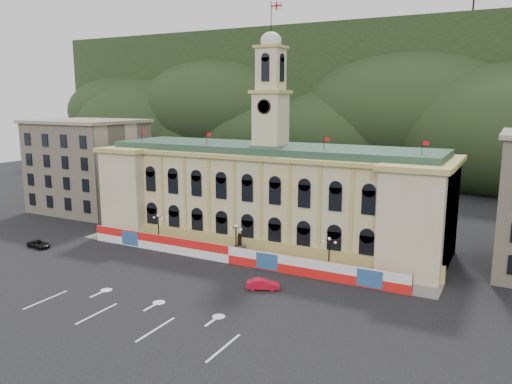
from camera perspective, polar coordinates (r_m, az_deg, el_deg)
The scene contains 13 objects.
ground at distance 59.40m, azimuth -10.73°, elevation -12.13°, with size 260.00×260.00×0.00m, color black.
lane_markings at distance 55.93m, azimuth -14.01°, elevation -13.75°, with size 26.00×10.00×0.02m, color white, non-canonical shape.
hill_ridge at distance 168.12m, azimuth 16.18°, elevation 9.09°, with size 230.00×80.00×64.00m.
city_hall at distance 79.65m, azimuth 1.52°, elevation -0.19°, with size 56.20×17.60×37.10m.
side_building_left at distance 107.74m, azimuth -18.62°, elevation 2.90°, with size 21.00×17.00×18.60m.
hoarding_fence at distance 70.54m, azimuth -3.04°, elevation -7.16°, with size 50.00×0.44×2.50m.
pavement at distance 73.13m, azimuth -1.99°, elevation -7.47°, with size 56.00×5.50×0.16m, color slate.
statue at distance 73.00m, azimuth -1.89°, elevation -6.59°, with size 1.40×1.40×3.72m.
lamp_left at distance 79.37m, azimuth -11.10°, elevation -3.96°, with size 1.96×0.44×5.15m.
lamp_center at distance 71.63m, azimuth -2.30°, elevation -5.36°, with size 1.96×0.44×5.15m.
lamp_right at distance 66.00m, azimuth 8.35°, elevation -6.87°, with size 1.96×0.44×5.15m.
red_sedan at distance 61.45m, azimuth 0.82°, elevation -10.48°, with size 4.22×2.96×1.32m, color red.
black_suv at distance 84.80m, azimuth -23.58°, elevation -5.47°, with size 4.26×2.31×1.13m, color black.
Camera 1 is at (34.70, -42.48, 22.80)m, focal length 35.00 mm.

